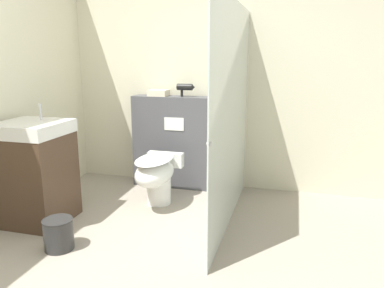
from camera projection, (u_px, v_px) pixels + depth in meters
The scene contains 9 objects.
ground_plane at pixel (118, 284), 2.45m from camera, with size 12.00×12.00×0.00m, color #9E9384.
wall_back at pixel (199, 75), 4.16m from camera, with size 8.00×0.06×2.50m.
partition_panel at pixel (177, 142), 4.20m from camera, with size 1.00×0.23×1.03m.
shower_glass at pixel (232, 117), 3.19m from camera, with size 0.04×1.85×1.90m.
toilet at pixel (157, 175), 3.67m from camera, with size 0.38×0.66×0.50m.
sink_vanity at pixel (35, 172), 3.30m from camera, with size 0.56×0.55×1.04m.
hair_drier at pixel (185, 87), 4.03m from camera, with size 0.20×0.07×0.14m.
folded_towel at pixel (159, 93), 4.14m from camera, with size 0.21×0.19×0.07m.
waste_bin at pixel (59, 234), 2.87m from camera, with size 0.23×0.23×0.24m.
Camera 1 is at (1.04, -1.97, 1.45)m, focal length 35.00 mm.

